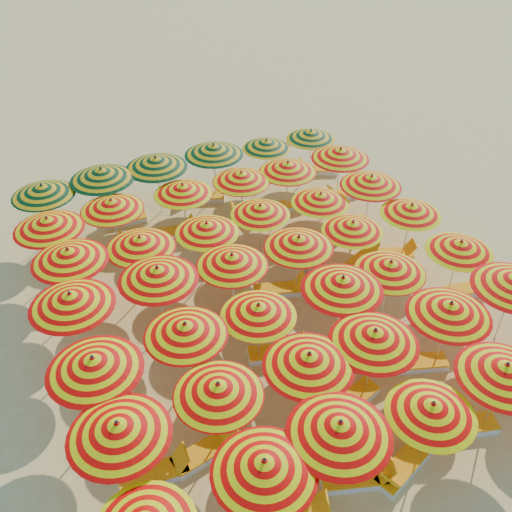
# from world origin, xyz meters

# --- Properties ---
(ground) EXTENTS (120.00, 120.00, 0.00)m
(ground) POSITION_xyz_m (0.00, 0.00, 0.00)
(ground) COLOR #EEC66A
(ground) RESTS_ON ground
(umbrella_1) EXTENTS (2.94, 2.94, 2.46)m
(umbrella_1) POSITION_xyz_m (-3.22, -6.73, 2.17)
(umbrella_1) COLOR silver
(umbrella_1) RESTS_ON ground
(umbrella_2) EXTENTS (3.01, 3.01, 2.56)m
(umbrella_2) POSITION_xyz_m (-1.34, -6.66, 2.25)
(umbrella_2) COLOR silver
(umbrella_2) RESTS_ON ground
(umbrella_3) EXTENTS (2.63, 2.63, 2.29)m
(umbrella_3) POSITION_xyz_m (0.99, -6.99, 2.02)
(umbrella_3) COLOR silver
(umbrella_3) RESTS_ON ground
(umbrella_4) EXTENTS (3.08, 3.08, 2.51)m
(umbrella_4) POSITION_xyz_m (3.21, -6.94, 2.21)
(umbrella_4) COLOR silver
(umbrella_4) RESTS_ON ground
(umbrella_6) EXTENTS (2.78, 2.78, 2.52)m
(umbrella_6) POSITION_xyz_m (-5.76, -4.57, 2.22)
(umbrella_6) COLOR silver
(umbrella_6) RESTS_ON ground
(umbrella_7) EXTENTS (2.48, 2.48, 2.37)m
(umbrella_7) POSITION_xyz_m (-3.31, -4.39, 2.08)
(umbrella_7) COLOR silver
(umbrella_7) RESTS_ON ground
(umbrella_8) EXTENTS (2.94, 2.94, 2.50)m
(umbrella_8) POSITION_xyz_m (-0.94, -4.58, 2.20)
(umbrella_8) COLOR silver
(umbrella_8) RESTS_ON ground
(umbrella_9) EXTENTS (3.11, 3.11, 2.53)m
(umbrella_9) POSITION_xyz_m (0.98, -4.63, 2.23)
(umbrella_9) COLOR silver
(umbrella_9) RESTS_ON ground
(umbrella_10) EXTENTS (3.04, 3.04, 2.51)m
(umbrella_10) POSITION_xyz_m (3.47, -4.64, 2.21)
(umbrella_10) COLOR silver
(umbrella_10) RESTS_ON ground
(umbrella_12) EXTENTS (2.95, 2.95, 2.58)m
(umbrella_12) POSITION_xyz_m (-5.83, -2.50, 2.27)
(umbrella_12) COLOR silver
(umbrella_12) RESTS_ON ground
(umbrella_13) EXTENTS (2.96, 2.96, 2.42)m
(umbrella_13) POSITION_xyz_m (-3.35, -2.20, 2.13)
(umbrella_13) COLOR silver
(umbrella_13) RESTS_ON ground
(umbrella_14) EXTENTS (2.49, 2.49, 2.31)m
(umbrella_14) POSITION_xyz_m (-1.23, -2.26, 2.04)
(umbrella_14) COLOR silver
(umbrella_14) RESTS_ON ground
(umbrella_15) EXTENTS (3.05, 3.05, 2.57)m
(umbrella_15) POSITION_xyz_m (1.34, -2.50, 2.26)
(umbrella_15) COLOR silver
(umbrella_15) RESTS_ON ground
(umbrella_16) EXTENTS (2.42, 2.42, 2.36)m
(umbrella_16) POSITION_xyz_m (3.20, -2.29, 2.07)
(umbrella_16) COLOR silver
(umbrella_16) RESTS_ON ground
(umbrella_17) EXTENTS (2.25, 2.25, 2.30)m
(umbrella_17) POSITION_xyz_m (5.89, -2.33, 2.02)
(umbrella_17) COLOR silver
(umbrella_17) RESTS_ON ground
(umbrella_18) EXTENTS (2.92, 2.92, 2.56)m
(umbrella_18) POSITION_xyz_m (-5.88, 0.14, 2.26)
(umbrella_18) COLOR silver
(umbrella_18) RESTS_ON ground
(umbrella_19) EXTENTS (3.15, 3.15, 2.56)m
(umbrella_19) POSITION_xyz_m (-3.34, 0.22, 2.25)
(umbrella_19) COLOR silver
(umbrella_19) RESTS_ON ground
(umbrella_20) EXTENTS (2.95, 2.95, 2.40)m
(umbrella_20) POSITION_xyz_m (-1.03, 0.04, 2.11)
(umbrella_20) COLOR silver
(umbrella_20) RESTS_ON ground
(umbrella_21) EXTENTS (2.82, 2.82, 2.41)m
(umbrella_21) POSITION_xyz_m (1.26, -0.03, 2.13)
(umbrella_21) COLOR silver
(umbrella_21) RESTS_ON ground
(umbrella_22) EXTENTS (2.14, 2.14, 2.21)m
(umbrella_22) POSITION_xyz_m (3.46, 0.17, 1.95)
(umbrella_22) COLOR silver
(umbrella_22) RESTS_ON ground
(umbrella_23) EXTENTS (2.60, 2.60, 2.28)m
(umbrella_23) POSITION_xyz_m (5.84, 0.12, 2.01)
(umbrella_23) COLOR silver
(umbrella_23) RESTS_ON ground
(umbrella_24) EXTENTS (2.43, 2.43, 2.53)m
(umbrella_24) POSITION_xyz_m (-5.54, 2.28, 2.22)
(umbrella_24) COLOR silver
(umbrella_24) RESTS_ON ground
(umbrella_25) EXTENTS (2.44, 2.44, 2.40)m
(umbrella_25) POSITION_xyz_m (-3.33, 2.13, 2.12)
(umbrella_25) COLOR silver
(umbrella_25) RESTS_ON ground
(umbrella_26) EXTENTS (2.86, 2.86, 2.31)m
(umbrella_26) POSITION_xyz_m (-1.07, 2.09, 2.03)
(umbrella_26) COLOR silver
(umbrella_26) RESTS_ON ground
(umbrella_27) EXTENTS (2.51, 2.51, 2.24)m
(umbrella_27) POSITION_xyz_m (1.06, 2.40, 1.97)
(umbrella_27) COLOR silver
(umbrella_27) RESTS_ON ground
(umbrella_28) EXTENTS (2.28, 2.28, 2.24)m
(umbrella_28) POSITION_xyz_m (3.38, 2.18, 1.97)
(umbrella_28) COLOR silver
(umbrella_28) RESTS_ON ground
(umbrella_29) EXTENTS (2.67, 2.67, 2.45)m
(umbrella_29) POSITION_xyz_m (5.53, 2.16, 2.16)
(umbrella_29) COLOR silver
(umbrella_29) RESTS_ON ground
(umbrella_30) EXTENTS (2.83, 2.83, 2.49)m
(umbrella_30) POSITION_xyz_m (-5.84, 4.36, 2.19)
(umbrella_30) COLOR silver
(umbrella_30) RESTS_ON ground
(umbrella_31) EXTENTS (2.70, 2.70, 2.38)m
(umbrella_31) POSITION_xyz_m (-3.61, 4.75, 2.10)
(umbrella_31) COLOR silver
(umbrella_31) RESTS_ON ground
(umbrella_32) EXTENTS (2.84, 2.84, 2.31)m
(umbrella_32) POSITION_xyz_m (-0.97, 4.77, 2.04)
(umbrella_32) COLOR silver
(umbrella_32) RESTS_ON ground
(umbrella_33) EXTENTS (2.82, 2.82, 2.37)m
(umbrella_33) POSITION_xyz_m (1.33, 4.61, 2.08)
(umbrella_33) COLOR silver
(umbrella_33) RESTS_ON ground
(umbrella_34) EXTENTS (2.62, 2.62, 2.39)m
(umbrella_34) POSITION_xyz_m (3.26, 4.50, 2.11)
(umbrella_34) COLOR silver
(umbrella_34) RESTS_ON ground
(umbrella_35) EXTENTS (2.87, 2.87, 2.49)m
(umbrella_35) POSITION_xyz_m (5.61, 4.44, 2.19)
(umbrella_35) COLOR silver
(umbrella_35) RESTS_ON ground
(umbrella_36) EXTENTS (2.91, 2.91, 2.44)m
(umbrella_36) POSITION_xyz_m (-5.66, 6.71, 2.15)
(umbrella_36) COLOR silver
(umbrella_36) RESTS_ON ground
(umbrella_37) EXTENTS (3.01, 3.01, 2.59)m
(umbrella_37) POSITION_xyz_m (-3.47, 6.74, 2.28)
(umbrella_37) COLOR silver
(umbrella_37) RESTS_ON ground
(umbrella_38) EXTENTS (2.99, 2.99, 2.58)m
(umbrella_38) POSITION_xyz_m (-1.34, 6.75, 2.27)
(umbrella_38) COLOR silver
(umbrella_38) RESTS_ON ground
(umbrella_39) EXTENTS (2.69, 2.69, 2.54)m
(umbrella_39) POSITION_xyz_m (1.10, 6.85, 2.24)
(umbrella_39) COLOR silver
(umbrella_39) RESTS_ON ground
(umbrella_40) EXTENTS (2.22, 2.22, 2.21)m
(umbrella_40) POSITION_xyz_m (3.52, 6.91, 1.94)
(umbrella_40) COLOR silver
(umbrella_40) RESTS_ON ground
(umbrella_41) EXTENTS (2.49, 2.49, 2.28)m
(umbrella_41) POSITION_xyz_m (5.58, 6.76, 2.01)
(umbrella_41) COLOR silver
(umbrella_41) RESTS_ON ground
(lounger_2) EXTENTS (1.83, 1.11, 0.69)m
(lounger_2) POSITION_xyz_m (-0.74, -6.87, 0.15)
(lounger_2) COLOR white
(lounger_2) RESTS_ON ground
(lounger_3) EXTENTS (1.83, 1.13, 0.69)m
(lounger_3) POSITION_xyz_m (0.39, -7.10, 0.15)
(lounger_3) COLOR white
(lounger_3) RESTS_ON ground
(lounger_4) EXTENTS (1.83, 1.06, 0.69)m
(lounger_4) POSITION_xyz_m (2.61, -6.79, 0.15)
(lounger_4) COLOR white
(lounger_4) RESTS_ON ground
(lounger_6) EXTENTS (1.77, 0.69, 0.69)m
(lounger_6) POSITION_xyz_m (-5.16, -4.66, 0.15)
(lounger_6) COLOR white
(lounger_6) RESTS_ON ground
(lounger_7) EXTENTS (1.81, 0.86, 0.69)m
(lounger_7) POSITION_xyz_m (-3.81, -4.60, 0.15)
(lounger_7) COLOR white
(lounger_7) RESTS_ON ground
(lounger_8) EXTENTS (1.83, 1.07, 0.69)m
(lounger_8) POSITION_xyz_m (0.38, -4.85, 0.15)
(lounger_8) COLOR white
(lounger_8) RESTS_ON ground
(lounger_9) EXTENTS (1.83, 1.13, 0.69)m
(lounger_9) POSITION_xyz_m (2.87, -4.49, 0.15)
(lounger_9) COLOR white
(lounger_9) RESTS_ON ground
(lounger_10) EXTENTS (1.83, 1.07, 0.69)m
(lounger_10) POSITION_xyz_m (-5.32, -2.71, 0.15)
(lounger_10) COLOR white
(lounger_10) RESTS_ON ground
(lounger_11) EXTENTS (1.83, 1.09, 0.69)m
(lounger_11) POSITION_xyz_m (-0.63, -2.40, 0.15)
(lounger_11) COLOR white
(lounger_11) RESTS_ON ground
(lounger_12) EXTENTS (1.80, 0.83, 0.69)m
(lounger_12) POSITION_xyz_m (6.49, -2.57, 0.15)
(lounger_12) COLOR white
(lounger_12) RESTS_ON ground
(lounger_13) EXTENTS (1.83, 1.09, 0.69)m
(lounger_13) POSITION_xyz_m (0.75, 0.15, 0.15)
(lounger_13) COLOR white
(lounger_13) RESTS_ON ground
(lounger_14) EXTENTS (1.82, 1.18, 0.69)m
(lounger_14) POSITION_xyz_m (4.05, 0.30, 0.15)
(lounger_14) COLOR white
(lounger_14) RESTS_ON ground
(lounger_15) EXTENTS (1.82, 1.21, 0.69)m
(lounger_15) POSITION_xyz_m (5.34, 0.15, 0.15)
(lounger_15) COLOR white
(lounger_15) RESTS_ON ground
(lounger_16) EXTENTS (1.82, 1.17, 0.69)m
(lounger_16) POSITION_xyz_m (-6.04, 2.08, 0.15)
(lounger_16) COLOR white
(lounger_16) RESTS_ON ground
(lounger_17) EXTENTS (1.81, 0.90, 0.69)m
(lounger_17) POSITION_xyz_m (-0.47, 2.23, 0.15)
(lounger_17) COLOR white
(lounger_17) RESTS_ON ground
(lounger_18) EXTENTS (1.83, 1.10, 0.69)m
(lounger_18) POSITION_xyz_m (2.78, 2.11, 0.15)
(lounger_18) COLOR white
(lounger_18) RESTS_ON ground
(lounger_19) EXTENTS (1.80, 0.82, 0.69)m
(lounger_19) POSITION_xyz_m (4.93, 2.32, 0.15)
(lounger_19) COLOR white
(lounger_19) RESTS_ON ground
(lounger_20) EXTENTS (1.79, 0.77, 0.69)m
(lounger_20) POSITION_xyz_m (-5.24, 4.33, 0.15)
(lounger_20) COLOR white
(lounger_20) RESTS_ON ground
(lounger_21) EXTENTS (1.83, 1.04, 0.69)m
(lounger_21) POSITION_xyz_m (-4.12, 4.66, 0.15)
(lounger_21) COLOR white
(lounger_21) RESTS_ON ground
(lounger_22) EXTENTS (1.80, 0.86, 0.69)m
(lounger_22) POSITION_xyz_m (-1.47, 4.94, 0.15)
(lounger_22) COLOR white
(lounger_22) RESTS_ON ground
(lounger_23) EXTENTS (1.83, 1.06, 0.69)m
(lounger_23) POSITION_xyz_m (1.83, 4.79, 0.15)
(lounger_23) COLOR white
(lounger_23) RESTS_ON ground
(lounger_24) EXTENTS (1.76, 0.67, 0.69)m
(lounger_24) POSITION_xyz_m (2.66, 4.70, 0.15)
(lounger_24) COLOR white
(lounger_24) RESTS_ON ground
(lounger_25) EXTENTS (1.77, 0.72, 0.69)m
(lounger_25) POSITION_xyz_m (6.11, 4.51, 0.15)
(lounger_25) COLOR white
(lounger_25) RESTS_ON ground
(lounger_26) EXTENTS (1.78, 0.76, 0.69)m
(lounger_26) POSITION_xyz_m (-2.97, 6.60, 0.15)
(lounger_26) COLOR white
(lounger_26) RESTS_ON ground
(lounger_27) EXTENTS (1.82, 1.22, 0.69)m
(lounger_27) POSITION_xyz_m (0.51, 6.85, 0.15)
(lounger_27) COLOR white
(lounger_27) RESTS_ON ground
(lounger_28) EXTENTS (1.82, 1.21, 0.69)m
(lounger_28) POSITION_xyz_m (6.09, 6.81, 0.15)
(lounger_28) COLOR white
(lounger_28) RESTS_ON ground
(beachgoer_a) EXTENTS (0.66, 0.65, 1.54)m
(beachgoer_a) POSITION_xyz_m (1.93, 0.37, 0.77)
(beachgoer_a) COLOR #DF9C7D
(beachgoer_a) RESTS_ON ground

